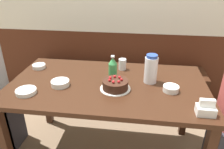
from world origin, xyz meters
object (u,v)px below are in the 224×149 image
Objects in this scene: bench_seat at (118,87)px; birthday_cake at (115,85)px; bowl_sauce_shallow at (39,66)px; water_pitcher at (151,69)px; bowl_rice_small at (171,89)px; bowl_soup_white at (60,83)px; glass_water_tall at (122,64)px; bowl_side_dish at (26,91)px; napkin_holder at (206,109)px; soju_bottle at (113,68)px.

birthday_cake is at bearing -85.58° from bench_seat.
birthday_cake is 1.99× the size of bowl_sauce_shallow.
water_pitcher reaches higher than bowl_rice_small.
bowl_soup_white is 0.56m from glass_water_tall.
bowl_side_dish is 0.44m from bowl_sauce_shallow.
bowl_soup_white is at bearing -178.24° from bowl_rice_small.
bench_seat is 14.37× the size of bowl_soup_white.
bowl_rice_small is (0.14, -0.12, -0.09)m from water_pitcher.
bowl_soup_white is 0.95× the size of bowl_side_dish.
napkin_holder is at bearing -55.31° from bowl_rice_small.
bench_seat is 0.78m from glass_water_tall.
bowl_side_dish is 1.28× the size of bowl_sauce_shallow.
bowl_sauce_shallow is (-0.97, 0.13, -0.09)m from water_pitcher.
bowl_sauce_shallow reaches higher than bench_seat.
soju_bottle is (-0.29, 0.01, -0.02)m from water_pitcher.
bowl_soup_white is at bearing -157.55° from soju_bottle.
water_pitcher is 0.21m from bowl_rice_small.
birthday_cake is 1.56× the size of bowl_side_dish.
napkin_holder is 0.81× the size of bowl_soup_white.
soju_bottle is 1.46× the size of bowl_soup_white.
water_pitcher is at bearing -41.33° from glass_water_tall.
birthday_cake is 2.03× the size of napkin_holder.
bowl_soup_white is 1.44× the size of glass_water_tall.
glass_water_tall is at bearing 133.50° from napkin_holder.
glass_water_tall is (0.06, 0.20, -0.05)m from soju_bottle.
bowl_rice_small is 1.14m from bowl_sauce_shallow.
glass_water_tall is (0.73, 0.07, 0.03)m from bowl_sauce_shallow.
bowl_soup_white reaches higher than bowl_side_dish.
napkin_holder reaches higher than birthday_cake.
bowl_sauce_shallow is (-0.30, 0.28, -0.00)m from bowl_soup_white.
bowl_rice_small is at bearing 1.76° from bowl_soup_white.
napkin_holder is 0.77× the size of bowl_side_dish.
water_pitcher is 1.65× the size of bowl_soup_white.
glass_water_tall reaches higher than bowl_soup_white.
water_pitcher reaches higher than bowl_soup_white.
bowl_sauce_shallow is (-0.71, 0.28, -0.02)m from birthday_cake.
glass_water_tall is at bearing 5.73° from bowl_sauce_shallow.
soju_bottle is at bearing -106.11° from glass_water_tall.
soju_bottle is 0.65m from bowl_side_dish.
bowl_side_dish is at bearing -161.42° from water_pitcher.
water_pitcher is at bearing 12.59° from bowl_soup_white.
bowl_rice_small is (0.44, -0.13, -0.07)m from soju_bottle.
bench_seat is 1.04m from bowl_sauce_shallow.
bowl_sauce_shallow is (-0.64, -0.63, 0.51)m from bench_seat.
napkin_holder is 0.98× the size of bowl_sauce_shallow.
napkin_holder is 0.31m from bowl_rice_small.
bowl_sauce_shallow is at bearing 172.17° from water_pitcher.
bowl_sauce_shallow is at bearing 158.32° from napkin_holder.
bowl_soup_white is at bearing -179.62° from birthday_cake.
bowl_side_dish is 0.81m from glass_water_tall.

